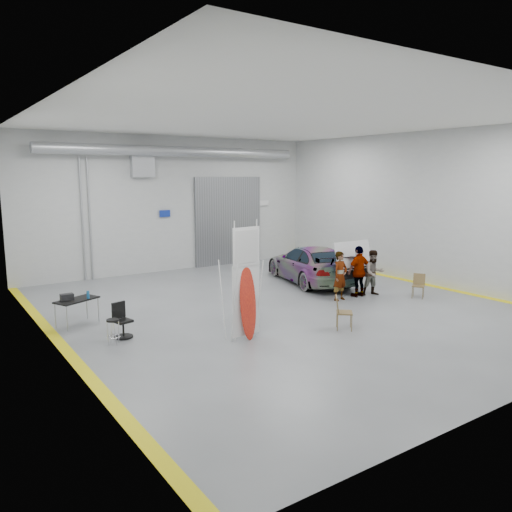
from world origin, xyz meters
TOP-DOWN VIEW (x-y plane):
  - ground at (0.00, 0.00)m, footprint 16.00×16.00m
  - room_shell at (0.24, 2.22)m, footprint 14.02×16.18m
  - sedan_car at (3.35, 2.48)m, footprint 3.27×5.44m
  - person_a at (2.30, -0.36)m, footprint 0.67×0.48m
  - person_b at (3.80, -0.51)m, footprint 0.96×0.84m
  - person_c at (3.21, -0.36)m, footprint 1.06×0.44m
  - surfboard_display at (-2.68, -2.06)m, footprint 0.90×0.30m
  - folding_chair_near at (0.08, -2.86)m, footprint 0.62×0.72m
  - folding_chair_far at (4.78, -1.69)m, footprint 0.54×0.65m
  - shop_stool at (-5.72, -0.47)m, footprint 0.34×0.34m
  - work_table at (-6.09, 1.79)m, footprint 1.35×1.05m
  - office_chair at (-5.33, -0.04)m, footprint 0.50×0.52m
  - trunk_lid at (3.35, 0.19)m, footprint 1.72×1.04m

SIDE VIEW (x-z plane):
  - ground at x=0.00m, z-range 0.00..0.00m
  - folding_chair_far at x=4.78m, z-range -0.16..0.69m
  - folding_chair_near at x=0.08m, z-range -0.18..0.77m
  - shop_stool at x=-5.72m, z-range 0.00..0.67m
  - office_chair at x=-5.33m, z-range -0.06..0.88m
  - sedan_car at x=3.35m, z-range 0.00..1.47m
  - work_table at x=-6.09m, z-range 0.27..1.26m
  - person_b at x=3.80m, z-range 0.00..1.65m
  - person_a at x=2.30m, z-range 0.00..1.71m
  - person_c at x=3.21m, z-range 0.00..1.83m
  - surfboard_display at x=-2.68m, z-range -0.30..2.87m
  - trunk_lid at x=3.35m, z-range 1.47..1.51m
  - room_shell at x=0.24m, z-range 1.07..7.08m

